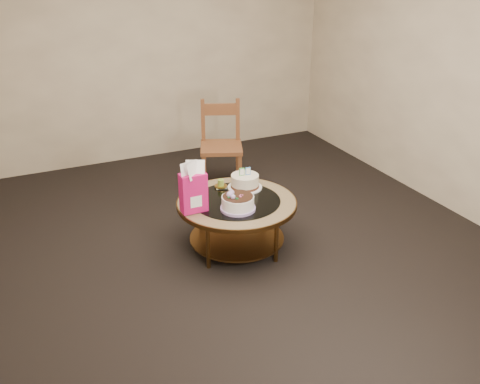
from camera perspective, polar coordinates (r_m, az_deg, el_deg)
name	(u,v)px	position (r m, az deg, el deg)	size (l,w,h in m)	color
ground	(237,247)	(4.73, -0.34, -5.88)	(5.00, 5.00, 0.00)	black
room_walls	(236,72)	(4.15, -0.39, 12.71)	(4.52, 5.02, 2.61)	beige
coffee_table	(237,209)	(4.54, -0.35, -1.78)	(1.02, 1.02, 0.46)	brown
decorated_cake	(238,203)	(4.33, -0.25, -1.22)	(0.29, 0.29, 0.17)	#B193D1
cream_cake	(245,182)	(4.71, 0.52, 1.10)	(0.31, 0.31, 0.19)	white
gift_bag	(193,187)	(4.26, -5.01, 0.50)	(0.21, 0.15, 0.42)	#CE136B
pillar_candle	(221,185)	(4.74, -2.05, 0.79)	(0.11, 0.11, 0.09)	#EAD860
dining_chair	(221,145)	(5.71, -2.03, 5.01)	(0.56, 0.56, 0.94)	brown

